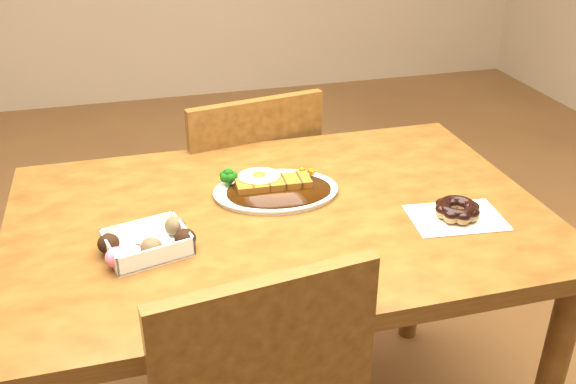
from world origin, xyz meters
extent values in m
cube|color=#4A2A0E|center=(0.00, 0.00, 0.73)|extent=(1.20, 0.80, 0.04)
cylinder|color=#4A2A0E|center=(-0.54, 0.34, 0.35)|extent=(0.06, 0.06, 0.71)
cylinder|color=#4A2A0E|center=(0.54, 0.34, 0.35)|extent=(0.06, 0.06, 0.71)
cube|color=#4A2A0E|center=(0.01, 0.60, 0.43)|extent=(0.49, 0.49, 0.04)
cylinder|color=#4A2A0E|center=(0.15, 0.80, 0.21)|extent=(0.04, 0.04, 0.41)
cylinder|color=#4A2A0E|center=(-0.19, 0.74, 0.21)|extent=(0.04, 0.04, 0.41)
cylinder|color=#4A2A0E|center=(0.21, 0.46, 0.21)|extent=(0.04, 0.04, 0.41)
cylinder|color=#4A2A0E|center=(-0.13, 0.40, 0.21)|extent=(0.04, 0.04, 0.41)
cube|color=#4A2A0E|center=(0.04, 0.41, 0.67)|extent=(0.40, 0.10, 0.40)
cube|color=#4A2A0E|center=(-0.13, -0.41, 0.67)|extent=(0.40, 0.08, 0.40)
ellipsoid|color=white|center=(0.01, 0.09, 0.76)|extent=(0.31, 0.24, 0.01)
ellipsoid|color=black|center=(0.02, 0.07, 0.77)|extent=(0.26, 0.20, 0.01)
cube|color=#6B380C|center=(0.01, 0.09, 0.77)|extent=(0.18, 0.07, 0.02)
ellipsoid|color=white|center=(-0.02, 0.12, 0.79)|extent=(0.11, 0.10, 0.01)
ellipsoid|color=#FFB214|center=(-0.02, 0.12, 0.79)|extent=(0.03, 0.03, 0.02)
cube|color=white|center=(-0.30, -0.09, 0.77)|extent=(0.18, 0.16, 0.04)
ellipsoid|color=pink|center=(-0.36, -0.13, 0.78)|extent=(0.04, 0.04, 0.04)
ellipsoid|color=black|center=(-0.29, -0.12, 0.78)|extent=(0.04, 0.04, 0.04)
ellipsoid|color=black|center=(-0.22, -0.10, 0.78)|extent=(0.04, 0.04, 0.04)
ellipsoid|color=black|center=(-0.37, -0.08, 0.78)|extent=(0.04, 0.04, 0.04)
ellipsoid|color=beige|center=(-0.31, -0.06, 0.78)|extent=(0.04, 0.04, 0.04)
ellipsoid|color=black|center=(-0.24, -0.04, 0.78)|extent=(0.04, 0.04, 0.04)
cube|color=silver|center=(0.37, -0.13, 0.75)|extent=(0.22, 0.16, 0.00)
torus|color=olive|center=(0.37, -0.13, 0.77)|extent=(0.11, 0.11, 0.03)
torus|color=black|center=(0.37, -0.13, 0.78)|extent=(0.10, 0.10, 0.02)
camera|label=1|loc=(-0.31, -1.22, 1.47)|focal=40.00mm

